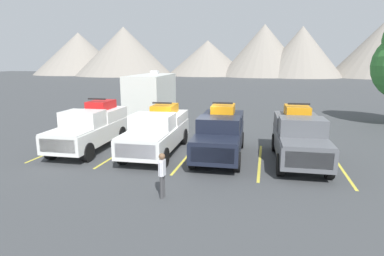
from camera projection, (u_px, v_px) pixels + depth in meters
ground_plane at (189, 154)px, 15.77m from camera, size 240.00×240.00×0.00m
pickup_truck_a at (91, 126)px, 16.58m from camera, size 2.30×5.61×2.58m
pickup_truck_b at (158, 130)px, 15.93m from camera, size 2.37×5.94×2.44m
pickup_truck_c at (220, 133)px, 15.28m from camera, size 2.33×5.66×2.53m
pickup_truck_d at (299, 136)px, 14.36m from camera, size 2.31×5.42×2.61m
lot_stripe_a at (62, 147)px, 16.95m from camera, size 0.12×5.50×0.01m
lot_stripe_b at (122, 152)px, 16.17m from camera, size 0.12×5.50×0.01m
lot_stripe_c at (187, 156)px, 15.40m from camera, size 0.12×5.50×0.01m
lot_stripe_d at (260, 161)px, 14.63m from camera, size 0.12×5.50×0.01m
lot_stripe_e at (340, 167)px, 13.85m from camera, size 0.12×5.50×0.01m
camper_trailer_a at (152, 94)px, 25.11m from camera, size 3.22×8.37×3.81m
person_a at (162, 172)px, 10.53m from camera, size 0.21×0.34×1.56m
mountain_ridge at (238, 52)px, 99.84m from camera, size 154.19×39.58×17.36m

